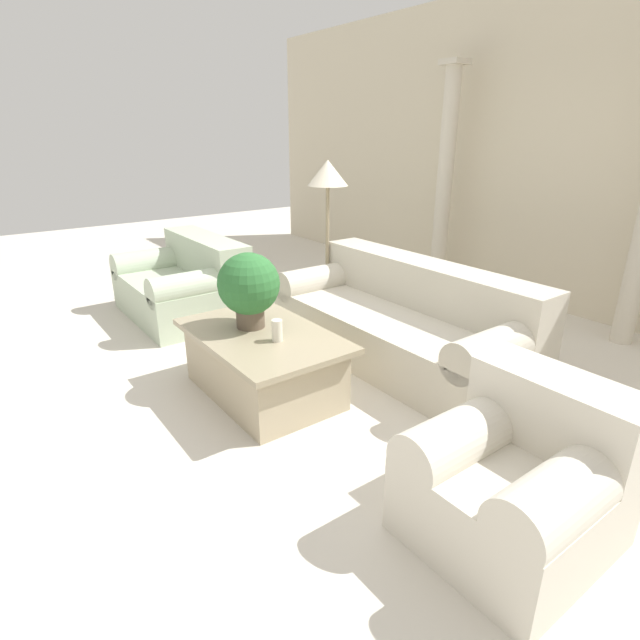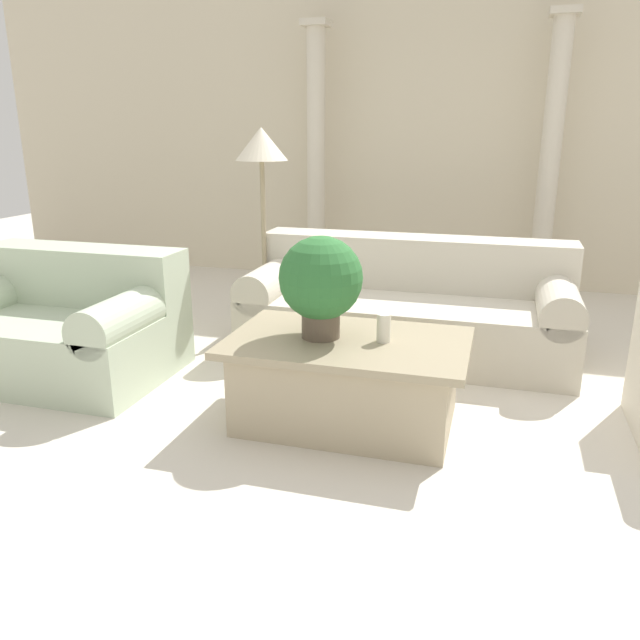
# 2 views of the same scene
# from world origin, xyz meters

# --- Properties ---
(ground_plane) EXTENTS (16.00, 16.00, 0.00)m
(ground_plane) POSITION_xyz_m (0.00, 0.00, 0.00)
(ground_plane) COLOR silver
(wall_back) EXTENTS (10.00, 0.06, 3.20)m
(wall_back) POSITION_xyz_m (0.00, 2.92, 1.60)
(wall_back) COLOR beige
(wall_back) RESTS_ON ground_plane
(sofa_long) EXTENTS (2.26, 0.96, 0.79)m
(sofa_long) POSITION_xyz_m (0.03, 0.72, 0.32)
(sofa_long) COLOR beige
(sofa_long) RESTS_ON ground_plane
(loveseat) EXTENTS (1.40, 0.96, 0.79)m
(loveseat) POSITION_xyz_m (-2.05, -0.32, 0.33)
(loveseat) COLOR beige
(loveseat) RESTS_ON ground_plane
(coffee_table) EXTENTS (1.26, 0.81, 0.48)m
(coffee_table) POSITION_xyz_m (-0.11, -0.54, 0.24)
(coffee_table) COLOR tan
(coffee_table) RESTS_ON ground_plane
(potted_plant) EXTENTS (0.44, 0.44, 0.54)m
(potted_plant) POSITION_xyz_m (-0.25, -0.54, 0.78)
(potted_plant) COLOR brown
(potted_plant) RESTS_ON coffee_table
(pillar_candle) EXTENTS (0.07, 0.07, 0.15)m
(pillar_candle) POSITION_xyz_m (0.08, -0.53, 0.55)
(pillar_candle) COLOR silver
(pillar_candle) RESTS_ON coffee_table
(floor_lamp) EXTENTS (0.38, 0.38, 1.55)m
(floor_lamp) POSITION_xyz_m (-1.08, 0.77, 1.35)
(floor_lamp) COLOR gray
(floor_lamp) RESTS_ON ground_plane
(column_left) EXTENTS (0.25, 0.25, 2.52)m
(column_left) POSITION_xyz_m (-1.20, 2.56, 1.29)
(column_left) COLOR beige
(column_left) RESTS_ON ground_plane
(armchair) EXTENTS (0.78, 0.86, 0.75)m
(armchair) POSITION_xyz_m (1.77, -0.27, 0.33)
(armchair) COLOR beige
(armchair) RESTS_ON ground_plane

